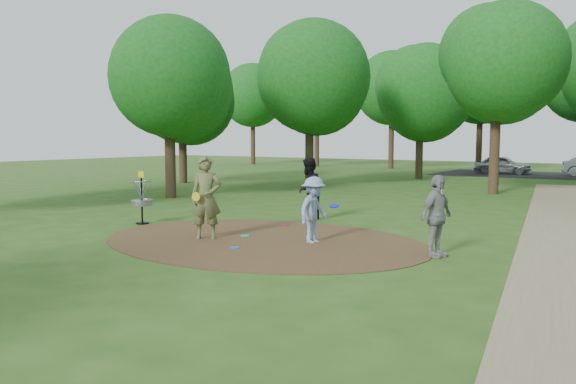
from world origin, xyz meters
The scene contains 14 objects.
ground centered at (0.00, 0.00, 0.00)m, with size 100.00×100.00×0.00m, color #2D5119.
dirt_clearing centered at (0.00, 0.00, 0.01)m, with size 8.40×8.40×0.02m, color #47301C.
footpath centered at (6.50, 2.00, 0.01)m, with size 2.00×40.00×0.01m, color #8C7A5B.
parking_lot centered at (2.00, 30.00, 0.00)m, with size 14.00×8.00×0.01m, color black.
player_observer_with_disc centered at (-1.25, -0.58, 1.03)m, with size 0.90×0.83×2.06m.
player_throwing_with_disc centered at (1.22, 0.45, 0.80)m, with size 0.99×1.05×1.59m.
player_walking_with_disc centered at (-0.80, 3.58, 0.95)m, with size 0.88×1.04×1.91m.
player_waiting_with_disc centered at (4.18, 0.50, 0.87)m, with size 0.66×1.09×1.74m.
disc_ground_cyan centered at (-0.67, 0.22, 0.03)m, with size 0.22×0.22×0.02m, color #17BCB8.
disc_ground_blue centered at (0.09, -1.14, 0.03)m, with size 0.22×0.22×0.02m, color blue.
disc_ground_red centered at (-0.75, 2.17, 0.03)m, with size 0.22×0.22×0.02m, color #B9123E.
car_left centered at (-0.86, 30.08, 0.64)m, with size 1.51×3.74×1.28m, color #9B9FA3.
disc_golf_basket centered at (-4.50, 0.30, 0.87)m, with size 0.63×0.63×1.54m.
tree_ring centered at (1.81, 9.77, 5.22)m, with size 37.70×45.33×9.17m.
Camera 1 is at (7.92, -10.98, 2.50)m, focal length 35.00 mm.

